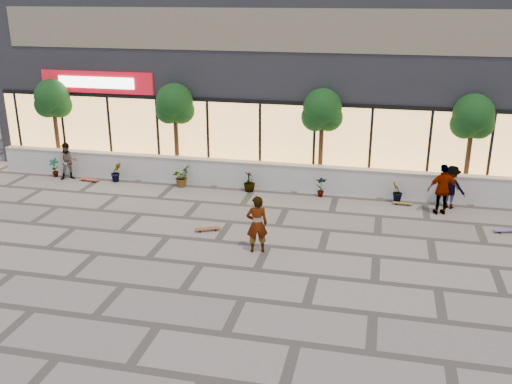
% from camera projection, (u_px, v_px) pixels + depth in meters
% --- Properties ---
extents(ground, '(80.00, 80.00, 0.00)m').
position_uv_depth(ground, '(201.00, 264.00, 16.33)').
color(ground, gray).
rests_on(ground, ground).
extents(planter_wall, '(22.00, 0.42, 1.04)m').
position_uv_depth(planter_wall, '(255.00, 175.00, 22.59)').
color(planter_wall, white).
rests_on(planter_wall, ground).
extents(retail_building, '(24.00, 9.17, 8.50)m').
position_uv_depth(retail_building, '(281.00, 63.00, 26.40)').
color(retail_building, '#27272D').
rests_on(retail_building, ground).
extents(shrub_a, '(0.43, 0.29, 0.81)m').
position_uv_depth(shrub_a, '(55.00, 168.00, 23.89)').
color(shrub_a, '#103514').
rests_on(shrub_a, ground).
extents(shrub_b, '(0.57, 0.57, 0.81)m').
position_uv_depth(shrub_b, '(116.00, 172.00, 23.31)').
color(shrub_b, '#103514').
rests_on(shrub_b, ground).
extents(shrub_c, '(0.68, 0.77, 0.81)m').
position_uv_depth(shrub_c, '(181.00, 177.00, 22.73)').
color(shrub_c, '#103514').
rests_on(shrub_c, ground).
extents(shrub_d, '(0.64, 0.64, 0.81)m').
position_uv_depth(shrub_d, '(249.00, 181.00, 22.15)').
color(shrub_d, '#103514').
rests_on(shrub_d, ground).
extents(shrub_e, '(0.46, 0.35, 0.81)m').
position_uv_depth(shrub_e, '(321.00, 187.00, 21.57)').
color(shrub_e, '#103514').
rests_on(shrub_e, ground).
extents(shrub_f, '(0.55, 0.57, 0.81)m').
position_uv_depth(shrub_f, '(397.00, 192.00, 20.99)').
color(shrub_f, '#103514').
rests_on(shrub_f, ground).
extents(tree_west, '(1.60, 1.50, 3.92)m').
position_uv_depth(tree_west, '(53.00, 101.00, 24.28)').
color(tree_west, '#472E19').
rests_on(tree_west, ground).
extents(tree_midwest, '(1.60, 1.50, 3.92)m').
position_uv_depth(tree_midwest, '(175.00, 106.00, 23.14)').
color(tree_midwest, '#472E19').
rests_on(tree_midwest, ground).
extents(tree_mideast, '(1.60, 1.50, 3.92)m').
position_uv_depth(tree_mideast, '(322.00, 113.00, 21.90)').
color(tree_mideast, '#472E19').
rests_on(tree_mideast, ground).
extents(tree_east, '(1.60, 1.50, 3.92)m').
position_uv_depth(tree_east, '(473.00, 119.00, 20.76)').
color(tree_east, '#472E19').
rests_on(tree_east, ground).
extents(skater_center, '(0.75, 0.61, 1.77)m').
position_uv_depth(skater_center, '(257.00, 224.00, 16.84)').
color(skater_center, white).
rests_on(skater_center, ground).
extents(skater_left, '(0.95, 0.89, 1.54)m').
position_uv_depth(skater_left, '(68.00, 161.00, 23.47)').
color(skater_left, tan).
rests_on(skater_left, ground).
extents(skater_right_near, '(1.13, 0.68, 1.81)m').
position_uv_depth(skater_right_near, '(443.00, 190.00, 19.73)').
color(skater_right_near, silver).
rests_on(skater_right_near, ground).
extents(skater_right_far, '(1.17, 0.95, 1.57)m').
position_uv_depth(skater_right_far, '(451.00, 187.00, 20.34)').
color(skater_right_far, maroon).
rests_on(skater_right_far, ground).
extents(skateboard_center, '(0.83, 0.54, 0.10)m').
position_uv_depth(skateboard_center, '(208.00, 229.00, 18.56)').
color(skateboard_center, brown).
rests_on(skateboard_center, ground).
extents(skateboard_left, '(0.85, 0.31, 0.10)m').
position_uv_depth(skateboard_left, '(89.00, 179.00, 23.42)').
color(skateboard_left, '#C84125').
rests_on(skateboard_left, ground).
extents(skateboard_right_near, '(0.71, 0.20, 0.08)m').
position_uv_depth(skateboard_right_near, '(402.00, 203.00, 20.83)').
color(skateboard_right_near, olive).
rests_on(skateboard_right_near, ground).
extents(skateboard_right_far, '(0.86, 0.44, 0.10)m').
position_uv_depth(skateboard_right_far, '(506.00, 230.00, 18.45)').
color(skateboard_right_far, '#56559C').
rests_on(skateboard_right_far, ground).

